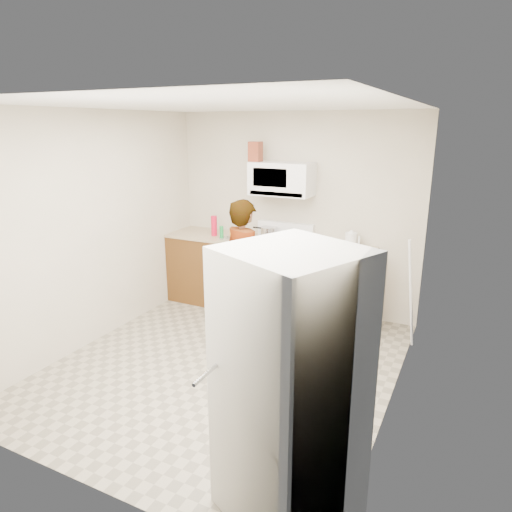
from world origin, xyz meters
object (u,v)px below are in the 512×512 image
Objects in this scene: fridge at (290,388)px; person at (244,269)px; gas_range at (276,276)px; saucepan at (269,232)px; microwave at (282,179)px; kettle at (351,240)px.

person is at bearing 147.98° from fridge.
saucepan is at bearing 138.25° from gas_range.
person is 0.93× the size of fridge.
microwave is at bearing 138.33° from fridge.
microwave is 4.43× the size of kettle.
kettle is 1.07m from saucepan.
kettle is at bearing 10.34° from gas_range.
microwave is 3.37m from fridge.
person is 9.19× the size of kettle.
person is (-0.06, -0.89, -0.91)m from microwave.
saucepan is (-0.12, 0.93, 0.22)m from person.
person is 2.50m from fridge.
microwave is at bearing 90.00° from gas_range.
gas_range is 1.49× the size of microwave.
kettle is at bearing -0.08° from saucepan.
microwave is at bearing 171.37° from kettle.
gas_range is at bearing 139.28° from fridge.
gas_range is 3.16m from fridge.
gas_range is at bearing -69.49° from person.
fridge is at bearing -64.92° from gas_range.
person is at bearing -94.42° from gas_range.
kettle is (0.89, 0.16, 0.54)m from gas_range.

